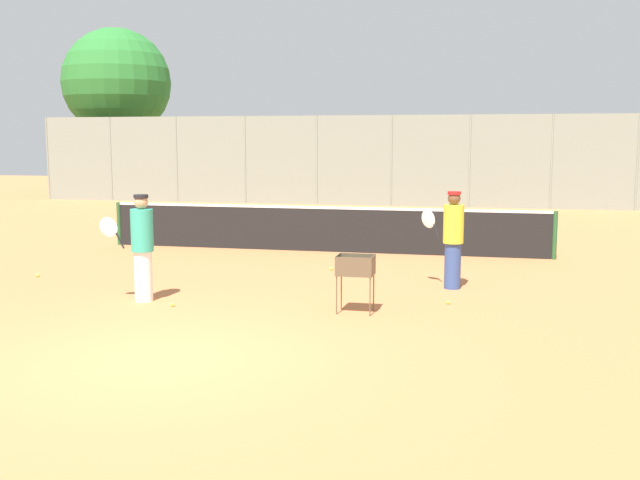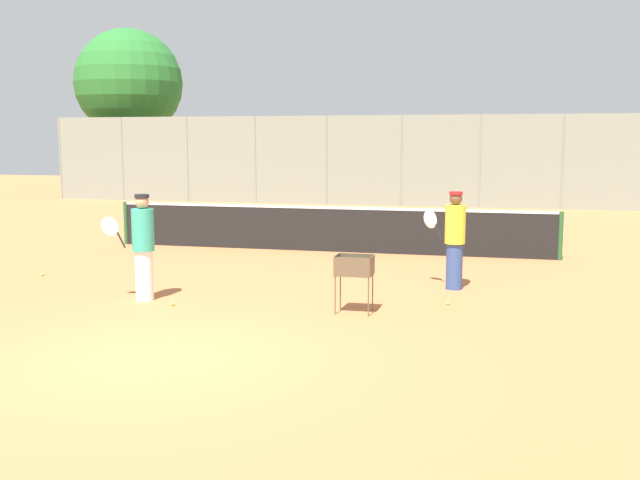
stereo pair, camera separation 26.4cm
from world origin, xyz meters
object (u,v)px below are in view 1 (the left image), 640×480
(player_white_outfit, at_px, (453,238))
(parked_car, at_px, (341,183))
(player_red_cap, at_px, (142,246))
(tennis_net, at_px, (323,228))
(ball_cart, at_px, (356,270))

(player_white_outfit, distance_m, parked_car, 20.44)
(player_red_cap, xyz_separation_m, parked_car, (-1.02, 21.74, -0.25))
(tennis_net, xyz_separation_m, player_red_cap, (-1.69, -5.94, 0.35))
(tennis_net, distance_m, ball_cart, 6.27)
(tennis_net, relative_size, player_red_cap, 6.05)
(player_red_cap, relative_size, ball_cart, 1.97)
(tennis_net, relative_size, player_white_outfit, 6.12)
(player_red_cap, bearing_deg, tennis_net, -118.56)
(player_red_cap, xyz_separation_m, ball_cart, (3.54, -0.05, -0.25))
(tennis_net, bearing_deg, parked_car, 99.71)
(tennis_net, xyz_separation_m, ball_cart, (1.86, -5.99, 0.10))
(parked_car, bearing_deg, tennis_net, -80.29)
(player_white_outfit, bearing_deg, parked_car, -43.11)
(player_red_cap, distance_m, ball_cart, 3.55)
(tennis_net, relative_size, parked_car, 2.52)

